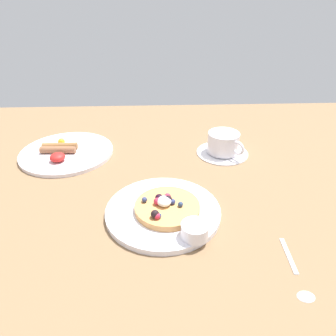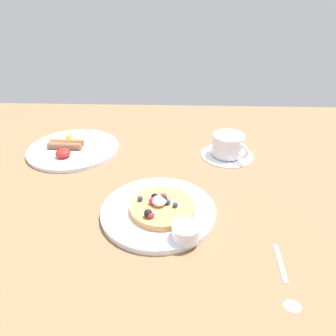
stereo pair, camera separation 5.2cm
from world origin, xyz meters
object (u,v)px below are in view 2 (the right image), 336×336
(breakfast_plate, at_px, (73,149))
(pancake_plate, at_px, (158,211))
(teaspoon, at_px, (288,289))
(coffee_saucer, at_px, (227,155))
(syrup_ramekin, at_px, (186,232))
(coffee_cup, at_px, (228,144))

(breakfast_plate, bearing_deg, pancake_plate, -46.14)
(breakfast_plate, height_order, teaspoon, breakfast_plate)
(breakfast_plate, distance_m, teaspoon, 0.68)
(teaspoon, bearing_deg, coffee_saucer, 95.12)
(pancake_plate, distance_m, syrup_ramekin, 0.10)
(breakfast_plate, relative_size, coffee_cup, 2.45)
(pancake_plate, height_order, coffee_saucer, pancake_plate)
(coffee_saucer, bearing_deg, syrup_ramekin, -109.22)
(syrup_ramekin, relative_size, teaspoon, 0.38)
(syrup_ramekin, xyz_separation_m, teaspoon, (0.16, -0.10, -0.02))
(coffee_cup, distance_m, teaspoon, 0.45)
(coffee_cup, bearing_deg, coffee_saucer, 125.82)
(breakfast_plate, bearing_deg, teaspoon, -43.50)
(syrup_ramekin, height_order, breakfast_plate, syrup_ramekin)
(coffee_saucer, xyz_separation_m, coffee_cup, (0.00, -0.00, 0.03))
(syrup_ramekin, bearing_deg, teaspoon, -31.15)
(pancake_plate, bearing_deg, teaspoon, -39.90)
(breakfast_plate, xyz_separation_m, coffee_cup, (0.45, -0.02, 0.03))
(coffee_cup, bearing_deg, breakfast_plate, 178.01)
(coffee_saucer, xyz_separation_m, teaspoon, (0.04, -0.45, -0.00))
(coffee_saucer, bearing_deg, teaspoon, -84.88)
(teaspoon, bearing_deg, pancake_plate, 140.10)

